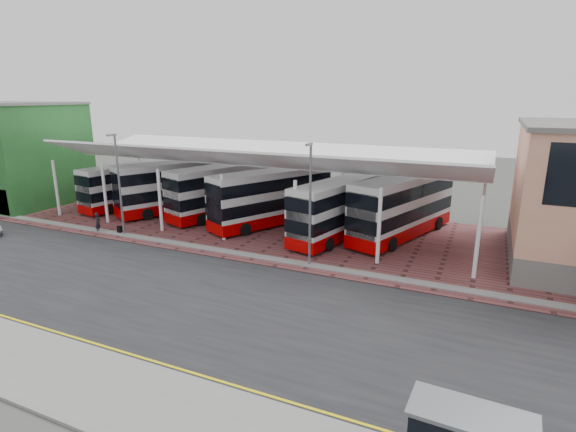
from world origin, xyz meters
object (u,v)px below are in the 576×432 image
object	(u,v)px
bus_0	(131,185)
pedestrian	(98,222)
bus_4	(341,209)
bus_1	(178,187)
bus_3	(271,198)
bus_2	(225,191)
bus_5	(403,207)

from	to	relation	value
bus_0	pedestrian	xyz separation A→B (m)	(3.92, -8.07, -1.30)
bus_4	bus_1	bearing A→B (deg)	-170.77
bus_3	pedestrian	bearing A→B (deg)	-119.72
bus_0	bus_2	xyz separation A→B (m)	(10.49, 0.83, 0.21)
bus_1	bus_2	xyz separation A→B (m)	(4.96, 0.48, -0.05)
bus_2	pedestrian	world-z (taller)	bus_2
pedestrian	bus_1	bearing A→B (deg)	-34.23
bus_4	bus_2	bearing A→B (deg)	-174.95
bus_5	pedestrian	xyz separation A→B (m)	(-22.75, -9.16, -1.59)
bus_0	bus_3	xyz separation A→B (m)	(15.78, -0.13, 0.22)
bus_4	bus_5	bearing A→B (deg)	38.52
bus_2	bus_5	size ratio (longest dim) A/B	0.96
bus_4	pedestrian	bearing A→B (deg)	-145.07
bus_2	bus_3	world-z (taller)	bus_3
bus_2	bus_3	size ratio (longest dim) A/B	1.02
bus_0	bus_1	distance (m)	5.55
bus_1	bus_5	xyz separation A→B (m)	(21.13, 0.74, 0.03)
bus_0	bus_5	xyz separation A→B (m)	(26.66, 1.09, 0.29)
bus_3	bus_5	distance (m)	10.95
pedestrian	bus_2	bearing A→B (deg)	-59.81
bus_1	bus_3	size ratio (longest dim) A/B	1.02
bus_2	bus_3	distance (m)	5.37
bus_1	bus_2	distance (m)	4.98
bus_5	bus_2	bearing A→B (deg)	-160.48
bus_2	bus_1	bearing A→B (deg)	-154.83
bus_1	bus_5	distance (m)	21.14
bus_0	bus_5	distance (m)	26.69
bus_0	bus_2	distance (m)	10.53
bus_0	pedestrian	size ratio (longest dim) A/B	6.51
bus_1	bus_4	bearing A→B (deg)	22.25
bus_2	bus_0	bearing A→B (deg)	-155.84
bus_4	bus_5	distance (m)	4.89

